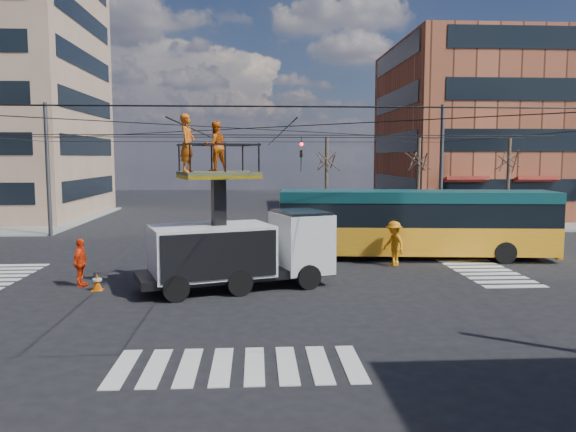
{
  "coord_description": "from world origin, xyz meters",
  "views": [
    {
      "loc": [
        0.42,
        -22.46,
        4.77
      ],
      "look_at": [
        1.82,
        1.63,
        2.24
      ],
      "focal_mm": 35.0,
      "sensor_mm": 36.0,
      "label": 1
    }
  ],
  "objects_px": {
    "flagger": "(394,244)",
    "utility_truck": "(240,233)",
    "worker_ground": "(80,263)",
    "city_bus": "(415,222)",
    "traffic_cone": "(97,282)"
  },
  "relations": [
    {
      "from": "worker_ground",
      "to": "flagger",
      "type": "relative_size",
      "value": 0.9
    },
    {
      "from": "flagger",
      "to": "utility_truck",
      "type": "bearing_deg",
      "value": -84.23
    },
    {
      "from": "city_bus",
      "to": "worker_ground",
      "type": "bearing_deg",
      "value": -154.59
    },
    {
      "from": "worker_ground",
      "to": "city_bus",
      "type": "bearing_deg",
      "value": -65.06
    },
    {
      "from": "traffic_cone",
      "to": "worker_ground",
      "type": "distance_m",
      "value": 1.19
    },
    {
      "from": "traffic_cone",
      "to": "flagger",
      "type": "distance_m",
      "value": 12.42
    },
    {
      "from": "traffic_cone",
      "to": "city_bus",
      "type": "bearing_deg",
      "value": 23.37
    },
    {
      "from": "utility_truck",
      "to": "city_bus",
      "type": "bearing_deg",
      "value": 15.87
    },
    {
      "from": "traffic_cone",
      "to": "utility_truck",
      "type": "bearing_deg",
      "value": 2.24
    },
    {
      "from": "utility_truck",
      "to": "flagger",
      "type": "height_order",
      "value": "utility_truck"
    },
    {
      "from": "utility_truck",
      "to": "worker_ground",
      "type": "bearing_deg",
      "value": 156.84
    },
    {
      "from": "worker_ground",
      "to": "flagger",
      "type": "bearing_deg",
      "value": -70.31
    },
    {
      "from": "traffic_cone",
      "to": "worker_ground",
      "type": "bearing_deg",
      "value": 138.25
    },
    {
      "from": "city_bus",
      "to": "flagger",
      "type": "relative_size",
      "value": 6.49
    },
    {
      "from": "city_bus",
      "to": "worker_ground",
      "type": "xyz_separation_m",
      "value": [
        -13.99,
        -5.01,
        -0.83
      ]
    }
  ]
}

